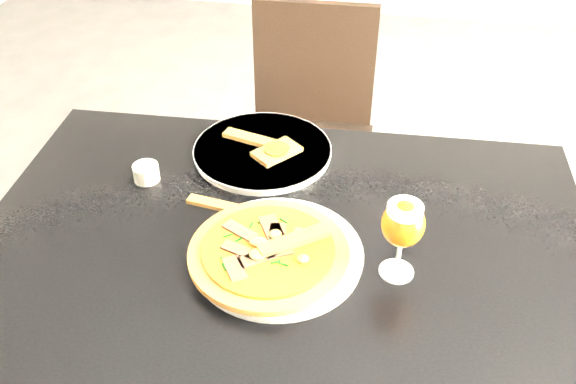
% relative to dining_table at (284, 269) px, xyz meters
% --- Properties ---
extents(dining_table, '(1.23, 0.85, 0.75)m').
position_rel_dining_table_xyz_m(dining_table, '(0.00, 0.00, 0.00)').
color(dining_table, black).
rests_on(dining_table, ground).
extents(chair_far, '(0.41, 0.41, 0.87)m').
position_rel_dining_table_xyz_m(chair_far, '(-0.07, 0.78, -0.18)').
color(chair_far, black).
rests_on(chair_far, ground).
extents(plate_main, '(0.34, 0.34, 0.02)m').
position_rel_dining_table_xyz_m(plate_main, '(0.00, -0.06, 0.10)').
color(plate_main, white).
rests_on(plate_main, dining_table).
extents(pizza, '(0.30, 0.30, 0.03)m').
position_rel_dining_table_xyz_m(pizza, '(-0.01, -0.08, 0.12)').
color(pizza, brown).
rests_on(pizza, plate_main).
extents(plate_second, '(0.37, 0.37, 0.02)m').
position_rel_dining_table_xyz_m(plate_second, '(-0.10, 0.27, 0.10)').
color(plate_second, white).
rests_on(plate_second, dining_table).
extents(crust_scraps, '(0.19, 0.13, 0.01)m').
position_rel_dining_table_xyz_m(crust_scraps, '(-0.09, 0.26, 0.11)').
color(crust_scraps, brown).
rests_on(crust_scraps, plate_second).
extents(loose_crust, '(0.11, 0.04, 0.01)m').
position_rel_dining_table_xyz_m(loose_crust, '(-0.16, 0.07, 0.09)').
color(loose_crust, brown).
rests_on(loose_crust, dining_table).
extents(sauce_cup, '(0.06, 0.06, 0.04)m').
position_rel_dining_table_xyz_m(sauce_cup, '(-0.33, 0.13, 0.11)').
color(sauce_cup, silver).
rests_on(sauce_cup, dining_table).
extents(beer_glass, '(0.08, 0.08, 0.16)m').
position_rel_dining_table_xyz_m(beer_glass, '(0.22, -0.06, 0.21)').
color(beer_glass, silver).
rests_on(beer_glass, dining_table).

